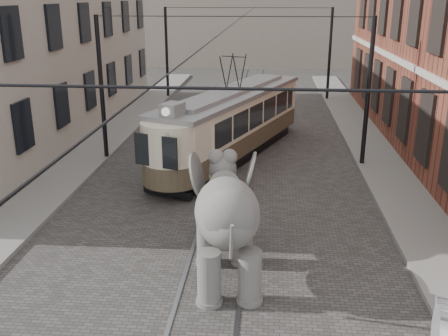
# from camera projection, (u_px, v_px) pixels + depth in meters

# --- Properties ---
(ground) EXTENTS (120.00, 120.00, 0.00)m
(ground) POSITION_uv_depth(u_px,v_px,m) (224.00, 222.00, 15.99)
(ground) COLOR #464341
(tram_rails) EXTENTS (1.54, 80.00, 0.02)m
(tram_rails) POSITION_uv_depth(u_px,v_px,m) (224.00, 222.00, 15.99)
(tram_rails) COLOR slate
(tram_rails) RESTS_ON ground
(sidewalk_right) EXTENTS (2.00, 60.00, 0.15)m
(sidewalk_right) POSITION_uv_depth(u_px,v_px,m) (422.00, 227.00, 15.48)
(sidewalk_right) COLOR slate
(sidewalk_right) RESTS_ON ground
(sidewalk_left) EXTENTS (2.00, 60.00, 0.15)m
(sidewalk_left) POSITION_uv_depth(u_px,v_px,m) (23.00, 213.00, 16.50)
(sidewalk_left) COLOR slate
(sidewalk_left) RESTS_ON ground
(stucco_building) EXTENTS (7.00, 24.00, 10.00)m
(stucco_building) POSITION_uv_depth(u_px,v_px,m) (15.00, 33.00, 24.72)
(stucco_building) COLOR gray
(stucco_building) RESTS_ON ground
(catenary) EXTENTS (11.00, 30.20, 6.00)m
(catenary) POSITION_uv_depth(u_px,v_px,m) (230.00, 97.00, 19.76)
(catenary) COLOR black
(catenary) RESTS_ON ground
(tram) EXTENTS (6.04, 11.08, 4.36)m
(tram) POSITION_uv_depth(u_px,v_px,m) (233.00, 108.00, 21.82)
(tram) COLOR beige
(tram) RESTS_ON ground
(elephant) EXTENTS (3.25, 5.06, 2.90)m
(elephant) POSITION_uv_depth(u_px,v_px,m) (227.00, 228.00, 12.25)
(elephant) COLOR #5E5C57
(elephant) RESTS_ON ground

